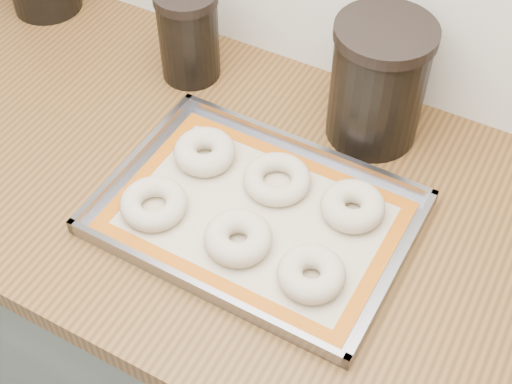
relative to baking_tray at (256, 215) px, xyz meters
The scene contains 12 objects.
cabinet 0.52m from the baking_tray, 166.85° to the left, with size 3.00×0.65×0.86m, color slate.
countertop 0.20m from the baking_tray, 166.85° to the left, with size 3.06×0.68×0.04m, color brown.
baking_tray is the anchor object (origin of this frame).
baking_mat 0.00m from the baking_tray, 90.00° to the left, with size 0.42×0.30×0.00m.
bagel_front_left 0.16m from the baking_tray, 155.00° to the right, with size 0.10×0.10×0.03m, color beige.
bagel_front_mid 0.06m from the baking_tray, 86.15° to the right, with size 0.10×0.10×0.04m, color beige.
bagel_front_right 0.14m from the baking_tray, 28.32° to the right, with size 0.10×0.10×0.04m, color beige.
bagel_back_left 0.15m from the baking_tray, 153.81° to the left, with size 0.10×0.10×0.04m, color beige.
bagel_back_mid 0.07m from the baking_tray, 90.27° to the left, with size 0.11×0.11×0.03m, color beige.
bagel_back_right 0.15m from the baking_tray, 30.13° to the left, with size 0.10×0.10×0.04m, color beige.
canister_mid 0.37m from the baking_tray, 137.71° to the left, with size 0.11×0.11×0.17m.
canister_right 0.29m from the baking_tray, 72.83° to the left, with size 0.16×0.16×0.21m.
Camera 1 is at (0.52, 1.03, 1.75)m, focal length 50.00 mm.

